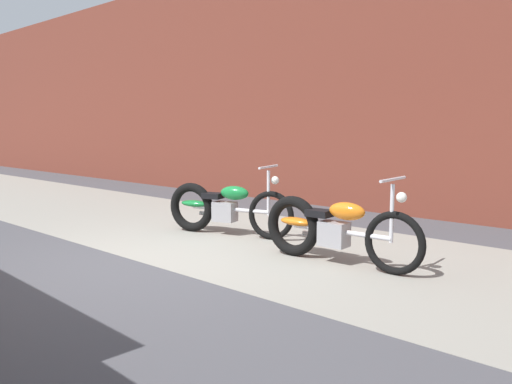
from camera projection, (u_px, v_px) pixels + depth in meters
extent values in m
plane|color=#47474C|center=(144.00, 263.00, 5.89)|extent=(80.00, 80.00, 0.00)
cube|color=gray|center=(248.00, 239.00, 7.18)|extent=(36.00, 3.50, 0.01)
cube|color=brown|center=(377.00, 73.00, 9.39)|extent=(36.00, 0.50, 5.05)
torus|color=black|center=(271.00, 215.00, 7.09)|extent=(0.68, 0.27, 0.68)
torus|color=black|center=(192.00, 207.00, 7.66)|extent=(0.74, 0.33, 0.73)
cylinder|color=silver|center=(230.00, 209.00, 7.37)|extent=(1.20, 0.40, 0.06)
cube|color=#99999E|center=(225.00, 212.00, 7.41)|extent=(0.37, 0.30, 0.28)
ellipsoid|color=#197A38|center=(235.00, 193.00, 7.30)|extent=(0.48, 0.30, 0.20)
ellipsoid|color=#197A38|center=(194.00, 203.00, 7.63)|extent=(0.47, 0.29, 0.10)
cube|color=black|center=(213.00, 196.00, 7.47)|extent=(0.32, 0.27, 0.08)
cylinder|color=silver|center=(268.00, 193.00, 7.07)|extent=(0.05, 0.05, 0.62)
cylinder|color=silver|center=(268.00, 167.00, 7.02)|extent=(0.19, 0.57, 0.03)
sphere|color=white|center=(275.00, 180.00, 7.00)|extent=(0.11, 0.11, 0.11)
cylinder|color=silver|center=(216.00, 214.00, 7.66)|extent=(0.55, 0.21, 0.06)
torus|color=black|center=(394.00, 243.00, 5.39)|extent=(0.68, 0.12, 0.68)
torus|color=black|center=(293.00, 226.00, 6.20)|extent=(0.74, 0.17, 0.73)
cylinder|color=silver|center=(340.00, 232.00, 5.79)|extent=(1.24, 0.12, 0.06)
cube|color=#99999E|center=(334.00, 234.00, 5.85)|extent=(0.33, 0.24, 0.28)
ellipsoid|color=orange|center=(347.00, 211.00, 5.71)|extent=(0.45, 0.21, 0.20)
ellipsoid|color=orange|center=(296.00, 221.00, 6.17)|extent=(0.45, 0.20, 0.10)
cube|color=black|center=(319.00, 213.00, 5.95)|extent=(0.29, 0.21, 0.08)
cylinder|color=silver|center=(392.00, 214.00, 5.38)|extent=(0.05, 0.05, 0.62)
cylinder|color=silver|center=(393.00, 179.00, 5.33)|extent=(0.06, 0.58, 0.03)
sphere|color=white|center=(402.00, 197.00, 5.29)|extent=(0.11, 0.11, 0.11)
cylinder|color=silver|center=(323.00, 236.00, 6.13)|extent=(0.55, 0.09, 0.06)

